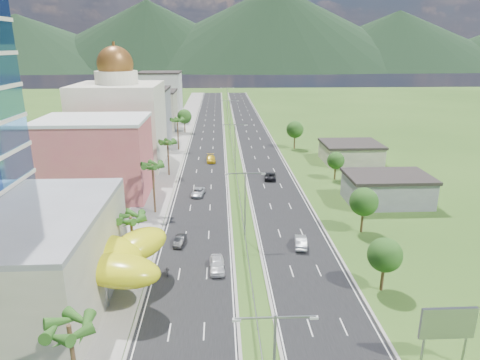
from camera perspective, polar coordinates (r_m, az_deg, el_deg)
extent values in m
plane|color=#2D5119|center=(58.29, 1.27, -12.22)|extent=(500.00, 500.00, 0.00)
cube|color=black|center=(143.41, -4.28, 5.96)|extent=(11.00, 260.00, 0.04)
cube|color=black|center=(143.80, 1.74, 6.03)|extent=(11.00, 260.00, 0.04)
cube|color=gray|center=(143.97, -8.08, 5.90)|extent=(7.00, 260.00, 0.12)
cube|color=gray|center=(125.71, -1.04, 4.61)|extent=(0.08, 216.00, 0.28)
cube|color=gray|center=(226.25, -1.87, 10.39)|extent=(0.10, 0.12, 0.70)
cube|color=gray|center=(31.36, 2.01, -17.93)|extent=(2.88, 0.12, 0.12)
cube|color=gray|center=(31.70, 7.46, -17.65)|extent=(2.88, 0.12, 0.12)
cube|color=silver|center=(31.35, -0.44, -18.16)|extent=(0.60, 0.25, 0.18)
cube|color=silver|center=(31.99, 9.82, -17.63)|extent=(0.60, 0.25, 0.18)
cylinder|color=gray|center=(64.93, 0.68, -3.58)|extent=(0.20, 0.20, 11.00)
cube|color=gray|center=(63.13, -0.61, 0.88)|extent=(2.88, 0.12, 0.12)
cube|color=gray|center=(63.30, 2.00, 0.91)|extent=(2.88, 0.12, 0.12)
cube|color=silver|center=(63.13, -1.77, 0.77)|extent=(0.60, 0.25, 0.18)
cube|color=silver|center=(63.45, 3.15, 0.84)|extent=(0.60, 0.25, 0.18)
cylinder|color=gray|center=(103.19, -0.67, 4.49)|extent=(0.20, 0.20, 11.00)
cube|color=gray|center=(102.06, -1.49, 7.38)|extent=(2.88, 0.12, 0.12)
cube|color=gray|center=(102.17, 0.14, 7.40)|extent=(2.88, 0.12, 0.12)
cube|color=silver|center=(102.06, -2.21, 7.31)|extent=(0.60, 0.25, 0.18)
cube|color=silver|center=(102.26, 0.86, 7.35)|extent=(0.60, 0.25, 0.18)
cylinder|color=gray|center=(147.34, -1.34, 8.49)|extent=(0.20, 0.20, 11.00)
cube|color=gray|center=(146.55, -1.93, 10.52)|extent=(2.88, 0.12, 0.12)
cube|color=gray|center=(146.63, -0.78, 10.54)|extent=(2.88, 0.12, 0.12)
cube|color=silver|center=(146.55, -2.43, 10.48)|extent=(0.60, 0.25, 0.18)
cube|color=silver|center=(146.69, -0.27, 10.50)|extent=(0.60, 0.25, 0.18)
cylinder|color=gray|center=(191.88, -1.71, 10.63)|extent=(0.20, 0.20, 11.00)
cube|color=gray|center=(191.28, -2.16, 12.20)|extent=(2.88, 0.12, 0.12)
cube|color=gray|center=(191.34, -1.28, 12.21)|extent=(2.88, 0.12, 0.12)
cube|color=silver|center=(191.28, -2.55, 12.17)|extent=(0.60, 0.25, 0.18)
cube|color=silver|center=(191.38, -0.89, 12.18)|extent=(0.60, 0.25, 0.18)
cylinder|color=gray|center=(59.03, -22.98, -11.13)|extent=(0.50, 0.50, 4.00)
cylinder|color=gray|center=(52.83, -17.46, -14.03)|extent=(0.50, 0.50, 4.00)
cylinder|color=gray|center=(51.59, -22.75, -15.49)|extent=(0.50, 0.50, 4.00)
cylinder|color=gray|center=(56.58, -14.23, -11.48)|extent=(0.50, 0.50, 4.00)
cube|color=#D1565F|center=(88.55, -18.64, 2.66)|extent=(20.00, 15.00, 15.00)
cube|color=beige|center=(109.82, -15.65, 7.04)|extent=(20.00, 20.00, 20.00)
cylinder|color=beige|center=(108.41, -16.17, 13.02)|extent=(10.00, 10.00, 3.00)
sphere|color=brown|center=(108.24, -16.30, 14.60)|extent=(8.40, 8.40, 8.40)
cube|color=gray|center=(134.11, -12.90, 8.22)|extent=(16.00, 15.00, 16.00)
cube|color=#9F9983|center=(155.80, -11.51, 9.02)|extent=(16.00, 15.00, 13.00)
cube|color=silver|center=(178.06, -10.49, 10.94)|extent=(16.00, 15.00, 18.00)
cylinder|color=gray|center=(46.42, 23.15, -20.23)|extent=(0.24, 0.24, 3.20)
cylinder|color=gray|center=(48.17, 27.70, -19.39)|extent=(0.24, 0.24, 3.20)
cube|color=#D85919|center=(45.58, 25.99, -16.79)|extent=(5.20, 0.35, 3.20)
cube|color=gray|center=(86.00, 19.00, -1.30)|extent=(15.00, 10.00, 5.00)
cube|color=#9F9983|center=(113.87, 14.53, 3.48)|extent=(14.00, 12.00, 4.40)
cylinder|color=#47301C|center=(59.36, -14.10, -8.12)|extent=(0.36, 0.36, 7.50)
cylinder|color=#47301C|center=(77.34, -11.41, -1.19)|extent=(0.36, 0.36, 9.00)
cylinder|color=#47301C|center=(99.33, -9.53, 2.83)|extent=(0.36, 0.36, 8.00)
cylinder|color=#47301C|center=(123.45, -8.27, 5.99)|extent=(0.36, 0.36, 8.80)
cylinder|color=#47301C|center=(148.27, -7.38, 7.21)|extent=(0.40, 0.40, 4.90)
sphere|color=#2B591C|center=(147.74, -7.42, 8.41)|extent=(4.90, 4.90, 4.90)
cylinder|color=#47301C|center=(56.36, 18.48, -11.89)|extent=(0.40, 0.40, 4.20)
sphere|color=#2B591C|center=(55.12, 18.76, -9.44)|extent=(4.20, 4.20, 4.20)
cylinder|color=#47301C|center=(71.60, 15.99, -5.00)|extent=(0.40, 0.40, 4.55)
sphere|color=#2B591C|center=(70.56, 16.19, -2.81)|extent=(4.55, 4.55, 4.55)
cylinder|color=#47301C|center=(97.82, 12.56, 1.15)|extent=(0.40, 0.40, 3.85)
sphere|color=#2B591C|center=(97.17, 12.66, 2.55)|extent=(3.85, 3.85, 3.85)
cylinder|color=#47301C|center=(125.20, 7.28, 5.28)|extent=(0.40, 0.40, 4.90)
sphere|color=#2B591C|center=(124.57, 7.34, 6.69)|extent=(4.90, 4.90, 4.90)
imported|color=white|center=(58.42, -3.09, -11.18)|extent=(2.16, 4.97, 1.67)
imported|color=black|center=(65.94, -8.04, -7.99)|extent=(1.84, 4.06, 1.29)
imported|color=#AFB2B7|center=(86.08, -5.63, -1.61)|extent=(2.94, 5.30, 1.40)
imported|color=gold|center=(110.52, -3.90, 2.85)|extent=(2.51, 5.57, 1.59)
imported|color=#ADB0B5|center=(65.25, 8.11, -8.13)|extent=(2.37, 5.01, 1.59)
imported|color=black|center=(96.26, 4.04, 0.56)|extent=(3.07, 5.58, 1.48)
imported|color=black|center=(58.21, -9.67, -11.74)|extent=(0.94, 2.14, 1.32)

